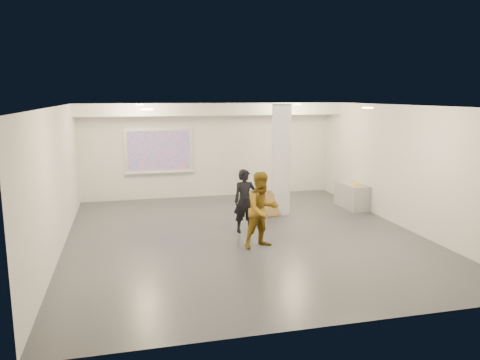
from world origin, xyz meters
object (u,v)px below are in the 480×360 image
object	(u,v)px
projection_screen	(159,151)
woman	(245,201)
man	(262,210)
column	(281,160)
credenza	(352,196)

from	to	relation	value
projection_screen	woman	size ratio (longest dim) A/B	1.39
projection_screen	man	distance (m)	5.67
projection_screen	woman	xyz separation A→B (m)	(1.70, -4.15, -0.77)
woman	man	size ratio (longest dim) A/B	0.92
projection_screen	woman	bearing A→B (deg)	-67.74
woman	projection_screen	bearing A→B (deg)	111.25
column	woman	bearing A→B (deg)	-133.14
column	credenza	size ratio (longest dim) A/B	2.45
column	credenza	xyz separation A→B (m)	(2.22, 0.12, -1.14)
column	man	world-z (taller)	column
woman	man	distance (m)	1.19
projection_screen	credenza	world-z (taller)	projection_screen
woman	credenza	bearing A→B (deg)	23.06
column	credenza	world-z (taller)	column
credenza	man	world-z (taller)	man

